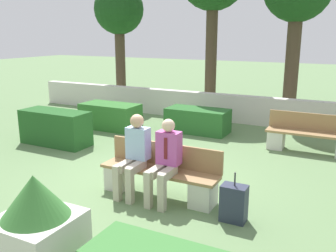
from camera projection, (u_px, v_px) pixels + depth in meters
name	position (u px, v px, depth m)	size (l,w,h in m)	color
ground_plane	(147.00, 176.00, 7.18)	(60.00, 60.00, 0.00)	#607F51
perimeter_wall	(231.00, 108.00, 11.47)	(14.64, 0.30, 0.84)	beige
bench_front	(160.00, 176.00, 6.24)	(2.05, 0.48, 0.87)	#937047
bench_left_side	(310.00, 138.00, 8.54)	(1.95, 0.49, 0.87)	#937047
person_seated_man	(165.00, 157.00, 5.94)	(0.38, 0.63, 1.35)	#B2A893
person_seated_woman	(134.00, 151.00, 6.19)	(0.38, 0.63, 1.37)	#B2A893
hedge_block_near_left	(55.00, 128.00, 9.14)	(1.75, 0.69, 0.84)	#235623
hedge_block_near_right	(110.00, 116.00, 10.69)	(1.65, 0.85, 0.71)	#33702D
hedge_block_far_left	(198.00, 120.00, 10.29)	(1.70, 0.81, 0.66)	#286028
planter_corner_left	(38.00, 229.00, 4.12)	(0.83, 0.83, 1.20)	beige
suitcase	(234.00, 203.00, 5.41)	(0.37, 0.25, 0.75)	#282D42
tree_leftmost	(119.00, 13.00, 13.78)	(1.82, 1.82, 4.43)	#473828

